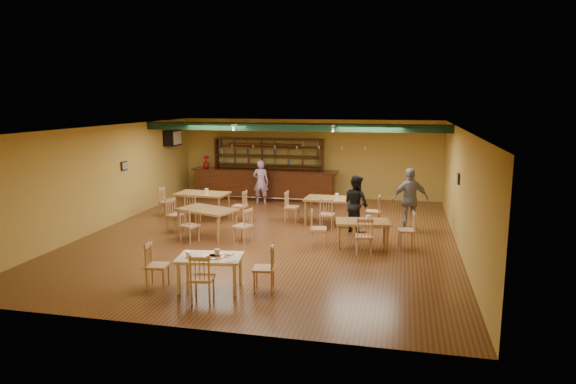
% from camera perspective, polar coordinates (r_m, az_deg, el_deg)
% --- Properties ---
extents(floor, '(12.00, 12.00, 0.00)m').
position_cam_1_polar(floor, '(14.40, -1.98, -4.87)').
color(floor, '#592C19').
rests_on(floor, ground).
extents(ceiling_beam, '(10.00, 0.30, 0.25)m').
position_cam_1_polar(ceiling_beam, '(16.65, 0.40, 7.21)').
color(ceiling_beam, black).
rests_on(ceiling_beam, ceiling).
extents(track_rail_left, '(0.05, 2.50, 0.05)m').
position_cam_1_polar(track_rail_left, '(17.69, -4.94, 7.57)').
color(track_rail_left, silver).
rests_on(track_rail_left, ceiling).
extents(track_rail_right, '(0.05, 2.50, 0.05)m').
position_cam_1_polar(track_rail_right, '(17.00, 5.49, 7.46)').
color(track_rail_right, silver).
rests_on(track_rail_right, ceiling).
extents(ac_unit, '(0.34, 0.70, 0.48)m').
position_cam_1_polar(ac_unit, '(19.56, -12.66, 5.88)').
color(ac_unit, silver).
rests_on(ac_unit, wall_left).
extents(picture_left, '(0.04, 0.34, 0.28)m').
position_cam_1_polar(picture_left, '(16.88, -17.71, 2.78)').
color(picture_left, black).
rests_on(picture_left, wall_left).
extents(picture_right, '(0.04, 0.34, 0.28)m').
position_cam_1_polar(picture_right, '(14.17, 18.36, 1.40)').
color(picture_right, black).
rests_on(picture_right, wall_right).
extents(bar_counter, '(5.58, 0.85, 1.13)m').
position_cam_1_polar(bar_counter, '(19.54, -2.62, 0.84)').
color(bar_counter, black).
rests_on(bar_counter, ground).
extents(back_bar_hutch, '(4.31, 0.40, 2.28)m').
position_cam_1_polar(back_bar_hutch, '(20.06, -2.16, 2.75)').
color(back_bar_hutch, black).
rests_on(back_bar_hutch, ground).
extents(poinsettia, '(0.34, 0.34, 0.48)m').
position_cam_1_polar(poinsettia, '(20.16, -9.08, 3.32)').
color(poinsettia, '#A20F18').
rests_on(poinsettia, bar_counter).
extents(dining_table_a, '(1.66, 1.04, 0.81)m').
position_cam_1_polar(dining_table_a, '(16.67, -9.44, -1.47)').
color(dining_table_a, olive).
rests_on(dining_table_a, ground).
extents(dining_table_b, '(1.64, 1.03, 0.80)m').
position_cam_1_polar(dining_table_b, '(15.72, 4.86, -2.10)').
color(dining_table_b, olive).
rests_on(dining_table_b, ground).
extents(dining_table_c, '(1.78, 1.41, 0.78)m').
position_cam_1_polar(dining_table_c, '(14.42, -8.92, -3.36)').
color(dining_table_c, olive).
rests_on(dining_table_c, ground).
extents(dining_table_d, '(1.47, 1.01, 0.68)m').
position_cam_1_polar(dining_table_d, '(13.41, 8.22, -4.60)').
color(dining_table_d, olive).
rests_on(dining_table_d, ground).
extents(near_table, '(1.36, 0.98, 0.68)m').
position_cam_1_polar(near_table, '(10.51, -8.61, -8.82)').
color(near_table, beige).
rests_on(near_table, ground).
extents(pizza_tray, '(0.41, 0.41, 0.01)m').
position_cam_1_polar(pizza_tray, '(10.37, -8.19, -7.07)').
color(pizza_tray, silver).
rests_on(pizza_tray, near_table).
extents(parmesan_shaker, '(0.08, 0.08, 0.11)m').
position_cam_1_polar(parmesan_shaker, '(10.42, -11.03, -6.80)').
color(parmesan_shaker, '#EAE5C6').
rests_on(parmesan_shaker, near_table).
extents(napkin_stack, '(0.22, 0.18, 0.03)m').
position_cam_1_polar(napkin_stack, '(10.45, -6.68, -6.84)').
color(napkin_stack, white).
rests_on(napkin_stack, near_table).
extents(pizza_server, '(0.33, 0.21, 0.00)m').
position_cam_1_polar(pizza_server, '(10.36, -7.40, -7.00)').
color(pizza_server, silver).
rests_on(pizza_server, pizza_tray).
extents(side_plate, '(0.25, 0.25, 0.01)m').
position_cam_1_polar(side_plate, '(10.08, -6.38, -7.55)').
color(side_plate, white).
rests_on(side_plate, near_table).
extents(patron_bar, '(0.59, 0.40, 1.59)m').
position_cam_1_polar(patron_bar, '(18.70, -3.03, 1.13)').
color(patron_bar, '#7E4494').
rests_on(patron_bar, ground).
extents(patron_right_a, '(1.01, 1.00, 1.64)m').
position_cam_1_polar(patron_right_a, '(14.76, 7.54, -1.29)').
color(patron_right_a, black).
rests_on(patron_right_a, ground).
extents(patron_right_b, '(1.15, 0.75, 1.82)m').
position_cam_1_polar(patron_right_b, '(15.21, 13.39, -0.81)').
color(patron_right_b, gray).
rests_on(patron_right_b, ground).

